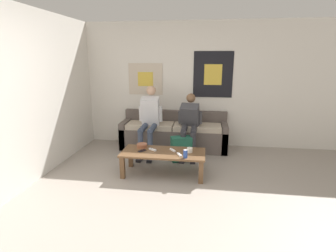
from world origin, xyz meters
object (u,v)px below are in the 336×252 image
at_px(ceramic_bowl, 142,145).
at_px(game_controller_near_left, 153,150).
at_px(person_seated_adult, 149,118).
at_px(coffee_table, 163,155).
at_px(pillar_candle, 190,150).
at_px(person_seated_teen, 190,122).
at_px(game_controller_far_center, 179,155).
at_px(couch, 174,135).
at_px(game_controller_near_right, 173,150).
at_px(drink_can_blue, 185,154).
at_px(backpack, 181,149).
at_px(cell_phone, 142,151).

height_order(ceramic_bowl, game_controller_near_left, ceramic_bowl).
bearing_deg(person_seated_adult, coffee_table, -66.28).
bearing_deg(coffee_table, pillar_candle, 4.47).
height_order(person_seated_teen, game_controller_near_left, person_seated_teen).
bearing_deg(game_controller_far_center, coffee_table, 155.72).
distance_m(couch, game_controller_near_right, 1.24).
distance_m(couch, ceramic_bowl, 1.22).
bearing_deg(drink_can_blue, game_controller_near_left, 155.52).
xyz_separation_m(person_seated_adult, drink_can_blue, (0.79, -1.18, -0.26)).
xyz_separation_m(coffee_table, game_controller_near_right, (0.14, 0.07, 0.07)).
bearing_deg(game_controller_near_left, backpack, 53.95).
bearing_deg(ceramic_bowl, cell_phone, -76.09).
bearing_deg(game_controller_near_right, backpack, 80.41).
relative_size(drink_can_blue, game_controller_far_center, 0.87).
bearing_deg(backpack, pillar_candle, -72.52).
distance_m(backpack, game_controller_far_center, 0.76).
bearing_deg(ceramic_bowl, drink_can_blue, -25.78).
relative_size(ceramic_bowl, cell_phone, 1.20).
distance_m(backpack, ceramic_bowl, 0.80).
relative_size(person_seated_adult, backpack, 2.88).
bearing_deg(game_controller_far_center, pillar_candle, 46.14).
bearing_deg(game_controller_near_right, coffee_table, -154.51).
distance_m(person_seated_adult, game_controller_near_left, 1.01).
bearing_deg(game_controller_near_right, drink_can_blue, -50.43).
relative_size(coffee_table, person_seated_teen, 1.15).
xyz_separation_m(person_seated_adult, game_controller_far_center, (0.70, -1.09, -0.31)).
bearing_deg(ceramic_bowl, pillar_candle, -8.80).
bearing_deg(person_seated_teen, cell_phone, -124.44).
bearing_deg(drink_can_blue, ceramic_bowl, 154.22).
xyz_separation_m(backpack, game_controller_near_right, (-0.09, -0.55, 0.18)).
xyz_separation_m(ceramic_bowl, pillar_candle, (0.80, -0.12, 0.00)).
xyz_separation_m(couch, game_controller_far_center, (0.25, -1.42, 0.11)).
bearing_deg(game_controller_near_left, couch, 81.07).
distance_m(person_seated_teen, drink_can_blue, 1.22).
relative_size(pillar_candle, game_controller_far_center, 0.62).
bearing_deg(game_controller_near_left, person_seated_adult, 104.80).
bearing_deg(drink_can_blue, person_seated_adult, 123.98).
relative_size(backpack, game_controller_far_center, 3.16).
bearing_deg(pillar_candle, drink_can_blue, -101.99).
xyz_separation_m(ceramic_bowl, game_controller_near_right, (0.52, -0.09, -0.02)).
height_order(game_controller_far_center, cell_phone, game_controller_far_center).
height_order(couch, person_seated_teen, person_seated_teen).
height_order(game_controller_near_left, cell_phone, game_controller_near_left).
relative_size(couch, cell_phone, 14.65).
bearing_deg(person_seated_teen, couch, 137.85).
bearing_deg(game_controller_far_center, cell_phone, 170.05).
height_order(ceramic_bowl, drink_can_blue, drink_can_blue).
height_order(pillar_candle, game_controller_near_left, pillar_candle).
distance_m(coffee_table, pillar_candle, 0.43).
xyz_separation_m(person_seated_adult, game_controller_near_left, (0.25, -0.93, -0.31)).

